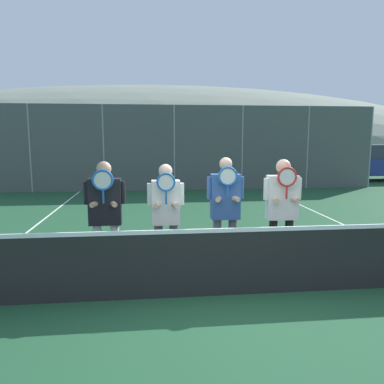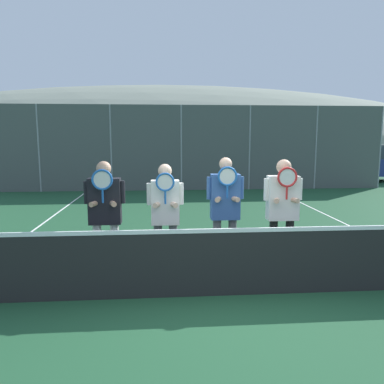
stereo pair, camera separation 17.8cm
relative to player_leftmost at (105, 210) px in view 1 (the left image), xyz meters
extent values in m
plane|color=#1E4C2D|center=(1.63, -0.74, -1.08)|extent=(120.00, 120.00, 0.00)
ellipsoid|color=gray|center=(1.63, 49.94, -1.08)|extent=(92.00, 51.11, 17.89)
cube|color=#9EA3A8|center=(3.06, 18.76, 0.67)|extent=(14.29, 5.00, 3.51)
cube|color=brown|center=(3.06, 18.76, 2.61)|extent=(14.79, 5.50, 0.36)
cylinder|color=gray|center=(-3.97, 9.60, 0.63)|extent=(0.06, 0.06, 3.42)
cylinder|color=gray|center=(-1.17, 9.60, 0.63)|extent=(0.06, 0.06, 3.42)
cylinder|color=gray|center=(1.63, 9.60, 0.63)|extent=(0.06, 0.06, 3.42)
cylinder|color=gray|center=(4.43, 9.60, 0.63)|extent=(0.06, 0.06, 3.42)
cylinder|color=gray|center=(7.24, 9.60, 0.63)|extent=(0.06, 0.06, 3.42)
cylinder|color=gray|center=(10.04, 9.60, 0.63)|extent=(0.06, 0.06, 3.42)
cube|color=#4C5451|center=(1.63, 9.60, 0.63)|extent=(16.81, 0.02, 3.42)
cube|color=black|center=(1.63, -0.74, -0.63)|extent=(10.00, 0.02, 0.90)
cube|color=white|center=(1.63, -0.74, -0.16)|extent=(10.00, 0.03, 0.06)
cube|color=white|center=(-2.16, 2.26, -1.08)|extent=(0.05, 16.00, 0.01)
cube|color=white|center=(5.42, 2.26, -1.08)|extent=(0.05, 16.00, 0.01)
cylinder|color=white|center=(-0.13, 0.01, -0.65)|extent=(0.13, 0.13, 0.87)
cylinder|color=white|center=(0.13, 0.01, -0.65)|extent=(0.13, 0.13, 0.87)
cube|color=black|center=(0.00, 0.01, 0.13)|extent=(0.47, 0.22, 0.69)
sphere|color=tan|center=(0.00, 0.01, 0.62)|extent=(0.22, 0.22, 0.22)
cylinder|color=black|center=(-0.26, 0.01, 0.27)|extent=(0.08, 0.08, 0.34)
cylinder|color=black|center=(0.26, 0.01, 0.27)|extent=(0.08, 0.08, 0.34)
cylinder|color=tan|center=(-0.12, -0.08, 0.12)|extent=(0.16, 0.27, 0.08)
cylinder|color=tan|center=(0.12, -0.08, 0.12)|extent=(0.16, 0.27, 0.08)
cylinder|color=#1E5BAD|center=(0.00, -0.17, 0.24)|extent=(0.03, 0.03, 0.20)
torus|color=#1E5BAD|center=(0.00, -0.17, 0.47)|extent=(0.31, 0.03, 0.31)
cylinder|color=silver|center=(0.00, -0.17, 0.47)|extent=(0.25, 0.00, 0.25)
cylinder|color=#56565B|center=(0.78, 0.02, -0.66)|extent=(0.13, 0.13, 0.85)
cylinder|color=#56565B|center=(1.02, 0.02, -0.66)|extent=(0.13, 0.13, 0.85)
cube|color=white|center=(0.90, 0.02, 0.10)|extent=(0.42, 0.22, 0.67)
sphere|color=#DBB293|center=(0.90, 0.02, 0.58)|extent=(0.21, 0.21, 0.21)
cylinder|color=white|center=(0.66, 0.02, 0.23)|extent=(0.08, 0.08, 0.33)
cylinder|color=white|center=(1.14, 0.02, 0.23)|extent=(0.08, 0.08, 0.33)
cylinder|color=#DBB293|center=(0.79, -0.07, 0.09)|extent=(0.16, 0.27, 0.08)
cylinder|color=#DBB293|center=(1.01, -0.07, 0.09)|extent=(0.16, 0.27, 0.08)
cylinder|color=#1E5BAD|center=(0.90, -0.16, 0.21)|extent=(0.03, 0.03, 0.20)
torus|color=#1E5BAD|center=(0.90, -0.16, 0.43)|extent=(0.28, 0.03, 0.28)
cylinder|color=silver|center=(0.90, -0.16, 0.43)|extent=(0.23, 0.00, 0.23)
cylinder|color=#56565B|center=(1.71, 0.10, -0.64)|extent=(0.13, 0.13, 0.89)
cylinder|color=#56565B|center=(1.95, 0.10, -0.64)|extent=(0.13, 0.13, 0.89)
cube|color=#335693|center=(1.83, 0.10, 0.16)|extent=(0.45, 0.22, 0.70)
sphere|color=tan|center=(1.83, 0.10, 0.67)|extent=(0.20, 0.20, 0.20)
cylinder|color=#335693|center=(1.58, 0.10, 0.30)|extent=(0.08, 0.08, 0.35)
cylinder|color=#335693|center=(2.08, 0.10, 0.30)|extent=(0.08, 0.08, 0.35)
cylinder|color=tan|center=(1.72, 0.01, 0.14)|extent=(0.16, 0.27, 0.08)
cylinder|color=tan|center=(1.94, 0.01, 0.14)|extent=(0.16, 0.27, 0.08)
cylinder|color=#1E5BAD|center=(1.83, -0.08, 0.26)|extent=(0.03, 0.03, 0.20)
torus|color=#1E5BAD|center=(1.83, -0.08, 0.50)|extent=(0.30, 0.03, 0.30)
cylinder|color=silver|center=(1.83, -0.08, 0.50)|extent=(0.25, 0.00, 0.25)
cylinder|color=black|center=(2.60, 0.05, -0.64)|extent=(0.13, 0.13, 0.87)
cylinder|color=black|center=(2.86, 0.05, -0.64)|extent=(0.13, 0.13, 0.87)
cube|color=white|center=(2.73, 0.05, 0.14)|extent=(0.48, 0.22, 0.69)
sphere|color=tan|center=(2.73, 0.05, 0.63)|extent=(0.23, 0.23, 0.23)
cylinder|color=white|center=(2.47, 0.05, 0.27)|extent=(0.08, 0.08, 0.34)
cylinder|color=white|center=(2.99, 0.05, 0.27)|extent=(0.08, 0.08, 0.34)
cylinder|color=tan|center=(2.61, -0.04, 0.12)|extent=(0.16, 0.27, 0.08)
cylinder|color=tan|center=(2.85, -0.04, 0.12)|extent=(0.16, 0.27, 0.08)
cylinder|color=red|center=(2.73, -0.13, 0.24)|extent=(0.03, 0.03, 0.20)
torus|color=red|center=(2.73, -0.13, 0.48)|extent=(0.31, 0.03, 0.31)
cylinder|color=silver|center=(2.73, -0.13, 0.48)|extent=(0.25, 0.00, 0.25)
cube|color=#B2B7BC|center=(-3.47, 12.06, -0.37)|extent=(4.71, 1.86, 0.83)
cube|color=#2D3842|center=(-3.47, 12.06, 0.39)|extent=(2.59, 1.71, 0.68)
cylinder|color=black|center=(-1.93, 11.11, -0.78)|extent=(0.60, 0.16, 0.60)
cylinder|color=black|center=(-1.93, 13.01, -0.78)|extent=(0.60, 0.16, 0.60)
cylinder|color=black|center=(-5.00, 11.11, -0.78)|extent=(0.60, 0.16, 0.60)
cylinder|color=black|center=(-5.00, 13.01, -0.78)|extent=(0.60, 0.16, 0.60)
cube|color=#285638|center=(1.84, 12.28, -0.38)|extent=(4.60, 1.72, 0.81)
cube|color=#2D3842|center=(1.84, 12.28, 0.36)|extent=(2.53, 1.58, 0.66)
cylinder|color=black|center=(3.34, 11.40, -0.78)|extent=(0.60, 0.16, 0.60)
cylinder|color=black|center=(3.34, 13.16, -0.78)|extent=(0.60, 0.16, 0.60)
cylinder|color=black|center=(0.35, 11.40, -0.78)|extent=(0.60, 0.16, 0.60)
cylinder|color=black|center=(0.35, 13.16, -0.78)|extent=(0.60, 0.16, 0.60)
cube|color=maroon|center=(6.89, 12.55, -0.40)|extent=(4.20, 1.89, 0.76)
cube|color=#2D3842|center=(6.89, 12.55, 0.29)|extent=(2.31, 1.74, 0.62)
cylinder|color=black|center=(8.26, 11.58, -0.78)|extent=(0.60, 0.16, 0.60)
cylinder|color=black|center=(8.26, 13.51, -0.78)|extent=(0.60, 0.16, 0.60)
cylinder|color=black|center=(5.53, 11.58, -0.78)|extent=(0.60, 0.16, 0.60)
cylinder|color=black|center=(5.53, 13.51, -0.78)|extent=(0.60, 0.16, 0.60)
cube|color=navy|center=(11.90, 12.01, -0.37)|extent=(4.51, 1.72, 0.81)
cube|color=#2D3842|center=(11.90, 12.01, 0.36)|extent=(2.48, 1.58, 0.66)
cylinder|color=black|center=(10.43, 11.13, -0.78)|extent=(0.60, 0.16, 0.60)
cylinder|color=black|center=(10.43, 12.89, -0.78)|extent=(0.60, 0.16, 0.60)
camera|label=1|loc=(0.69, -5.56, 1.08)|focal=35.00mm
camera|label=2|loc=(0.86, -5.57, 1.08)|focal=35.00mm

